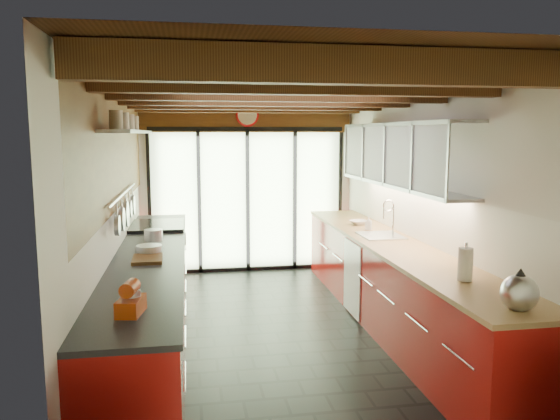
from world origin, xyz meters
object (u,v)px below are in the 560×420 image
object	(u,v)px
paper_towel	(465,265)
soap_bottle	(368,223)
stand_mixer	(131,300)
bowl	(359,223)
kettle	(519,291)

from	to	relation	value
paper_towel	soap_bottle	bearing A→B (deg)	90.00
stand_mixer	soap_bottle	size ratio (longest dim) A/B	1.65
soap_bottle	bowl	distance (m)	0.38
paper_towel	soap_bottle	xyz separation A→B (m)	(0.00, 2.36, -0.05)
stand_mixer	paper_towel	world-z (taller)	paper_towel
paper_towel	bowl	xyz separation A→B (m)	(0.00, 2.73, -0.10)
kettle	paper_towel	distance (m)	0.72
paper_towel	stand_mixer	bearing A→B (deg)	-171.55
kettle	stand_mixer	bearing A→B (deg)	172.32
stand_mixer	paper_towel	bearing A→B (deg)	8.45
paper_towel	bowl	world-z (taller)	paper_towel
stand_mixer	bowl	world-z (taller)	stand_mixer
kettle	paper_towel	world-z (taller)	paper_towel
stand_mixer	soap_bottle	distance (m)	3.73
kettle	soap_bottle	distance (m)	3.08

